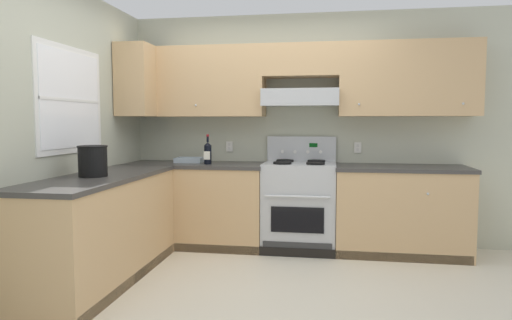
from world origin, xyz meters
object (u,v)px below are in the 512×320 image
Objects in this scene: bowl at (190,161)px; bucket at (93,160)px; stove at (299,205)px; wine_bottle at (208,152)px.

bowl is 1.18× the size of bucket.
bucket is (-1.62, -1.33, 0.57)m from stove.
stove is 1.13m from wine_bottle.
bowl is (-1.23, 0.07, 0.45)m from stove.
bucket is at bearing -140.74° from stove.
stove is at bearing 39.26° from bucket.
bucket is at bearing -117.97° from wine_bottle.
wine_bottle is at bearing 62.03° from bucket.
stove is 1.31m from bowl.
stove is 2.17m from bucket.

